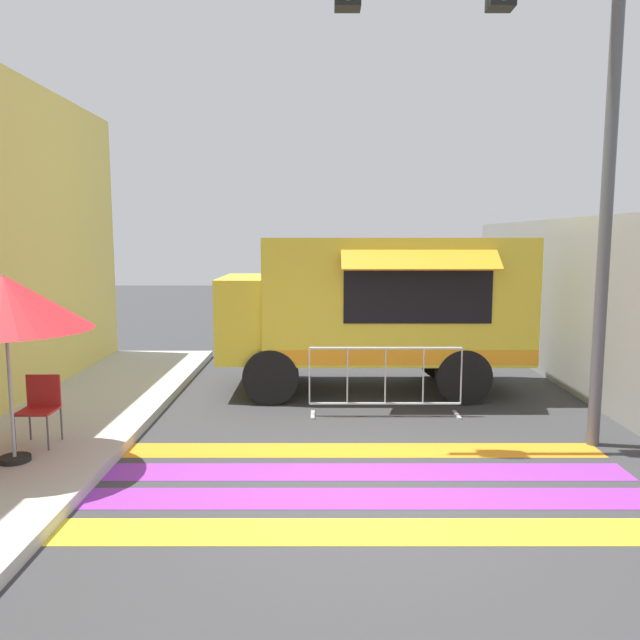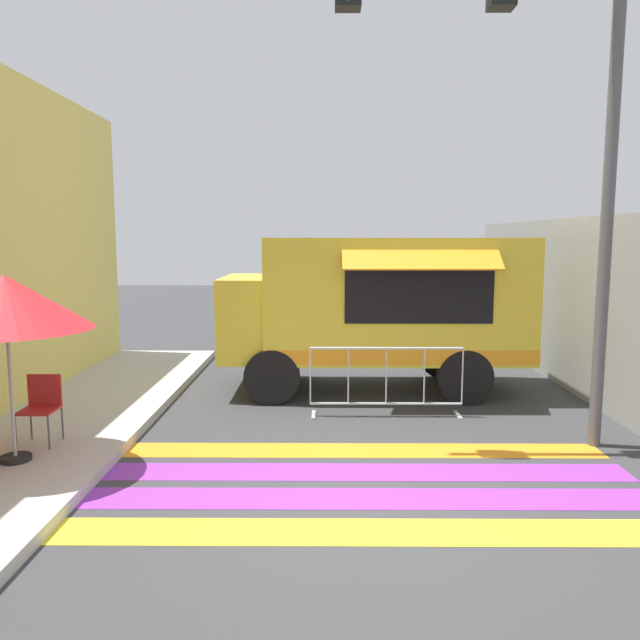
{
  "view_description": "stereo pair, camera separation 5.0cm",
  "coord_description": "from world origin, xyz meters",
  "px_view_note": "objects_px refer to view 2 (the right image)",
  "views": [
    {
      "loc": [
        -0.46,
        -6.37,
        2.76
      ],
      "look_at": [
        -0.47,
        3.04,
        1.52
      ],
      "focal_mm": 35.0,
      "sensor_mm": 36.0,
      "label": 1
    },
    {
      "loc": [
        -0.41,
        -6.37,
        2.76
      ],
      "look_at": [
        -0.47,
        3.04,
        1.52
      ],
      "focal_mm": 35.0,
      "sensor_mm": 36.0,
      "label": 2
    }
  ],
  "objects_px": {
    "food_truck": "(372,303)",
    "traffic_signal_pole": "(509,62)",
    "barricade_front": "(386,381)",
    "patio_umbrella": "(5,303)",
    "folding_chair": "(41,403)"
  },
  "relations": [
    {
      "from": "traffic_signal_pole",
      "to": "folding_chair",
      "type": "height_order",
      "value": "traffic_signal_pole"
    },
    {
      "from": "food_truck",
      "to": "traffic_signal_pole",
      "type": "height_order",
      "value": "traffic_signal_pole"
    },
    {
      "from": "traffic_signal_pole",
      "to": "folding_chair",
      "type": "bearing_deg",
      "value": -176.99
    },
    {
      "from": "food_truck",
      "to": "patio_umbrella",
      "type": "distance_m",
      "value": 6.1
    },
    {
      "from": "folding_chair",
      "to": "barricade_front",
      "type": "height_order",
      "value": "barricade_front"
    },
    {
      "from": "folding_chair",
      "to": "barricade_front",
      "type": "xyz_separation_m",
      "value": [
        4.6,
        1.69,
        -0.11
      ]
    },
    {
      "from": "barricade_front",
      "to": "food_truck",
      "type": "bearing_deg",
      "value": 93.68
    },
    {
      "from": "food_truck",
      "to": "traffic_signal_pole",
      "type": "relative_size",
      "value": 0.78
    },
    {
      "from": "traffic_signal_pole",
      "to": "patio_umbrella",
      "type": "distance_m",
      "value": 6.7
    },
    {
      "from": "patio_umbrella",
      "to": "barricade_front",
      "type": "distance_m",
      "value": 5.41
    },
    {
      "from": "patio_umbrella",
      "to": "barricade_front",
      "type": "relative_size",
      "value": 0.93
    },
    {
      "from": "traffic_signal_pole",
      "to": "folding_chair",
      "type": "relative_size",
      "value": 7.89
    },
    {
      "from": "barricade_front",
      "to": "patio_umbrella",
      "type": "bearing_deg",
      "value": -152.82
    },
    {
      "from": "food_truck",
      "to": "barricade_front",
      "type": "bearing_deg",
      "value": -86.32
    },
    {
      "from": "food_truck",
      "to": "barricade_front",
      "type": "height_order",
      "value": "food_truck"
    }
  ]
}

